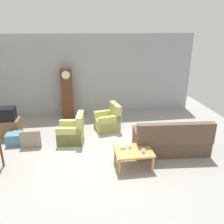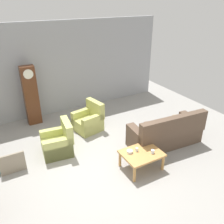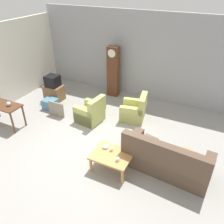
{
  "view_description": "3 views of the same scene",
  "coord_description": "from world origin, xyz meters",
  "px_view_note": "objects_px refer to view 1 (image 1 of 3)",
  "views": [
    {
      "loc": [
        -0.51,
        -5.7,
        3.45
      ],
      "look_at": [
        0.44,
        0.67,
        1.05
      ],
      "focal_mm": 37.13,
      "sensor_mm": 36.0,
      "label": 1
    },
    {
      "loc": [
        -2.15,
        -4.36,
        3.9
      ],
      "look_at": [
        0.62,
        0.54,
        1.12
      ],
      "focal_mm": 37.78,
      "sensor_mm": 36.0,
      "label": 2
    },
    {
      "loc": [
        2.67,
        -4.4,
        4.26
      ],
      "look_at": [
        0.26,
        0.51,
        0.91
      ],
      "focal_mm": 36.52,
      "sensor_mm": 36.0,
      "label": 3
    }
  ],
  "objects_px": {
    "coffee_table_wood": "(133,153)",
    "storage_box_blue": "(15,139)",
    "cup_white_porcelain": "(130,147)",
    "tv_stand_cabinet": "(10,128)",
    "armchair_olive_far": "(108,121)",
    "bowl_white_stacked": "(123,147)",
    "grandfather_clock": "(67,94)",
    "framed_picture_leaning": "(31,140)",
    "couch_floral": "(171,142)",
    "armchair_olive_near": "(72,132)",
    "tv_crt": "(7,114)",
    "cup_blue_rimmed": "(143,151)"
  },
  "relations": [
    {
      "from": "coffee_table_wood",
      "to": "storage_box_blue",
      "type": "height_order",
      "value": "coffee_table_wood"
    },
    {
      "from": "tv_crt",
      "to": "cup_white_porcelain",
      "type": "xyz_separation_m",
      "value": [
        3.57,
        -2.21,
        -0.29
      ]
    },
    {
      "from": "armchair_olive_far",
      "to": "storage_box_blue",
      "type": "distance_m",
      "value": 3.08
    },
    {
      "from": "armchair_olive_near",
      "to": "tv_stand_cabinet",
      "type": "xyz_separation_m",
      "value": [
        -2.05,
        0.69,
        -0.02
      ]
    },
    {
      "from": "coffee_table_wood",
      "to": "tv_crt",
      "type": "distance_m",
      "value": 4.34
    },
    {
      "from": "couch_floral",
      "to": "cup_blue_rimmed",
      "type": "distance_m",
      "value": 1.2
    },
    {
      "from": "framed_picture_leaning",
      "to": "grandfather_clock",
      "type": "bearing_deg",
      "value": 65.57
    },
    {
      "from": "framed_picture_leaning",
      "to": "cup_white_porcelain",
      "type": "distance_m",
      "value": 3.03
    },
    {
      "from": "cup_white_porcelain",
      "to": "tv_crt",
      "type": "bearing_deg",
      "value": 148.21
    },
    {
      "from": "coffee_table_wood",
      "to": "cup_white_porcelain",
      "type": "distance_m",
      "value": 0.18
    },
    {
      "from": "armchair_olive_far",
      "to": "cup_blue_rimmed",
      "type": "xyz_separation_m",
      "value": [
        0.56,
        -2.53,
        0.2
      ]
    },
    {
      "from": "couch_floral",
      "to": "storage_box_blue",
      "type": "distance_m",
      "value": 4.74
    },
    {
      "from": "tv_crt",
      "to": "bowl_white_stacked",
      "type": "height_order",
      "value": "tv_crt"
    },
    {
      "from": "bowl_white_stacked",
      "to": "tv_crt",
      "type": "bearing_deg",
      "value": 147.17
    },
    {
      "from": "couch_floral",
      "to": "armchair_olive_far",
      "type": "relative_size",
      "value": 2.35
    },
    {
      "from": "tv_crt",
      "to": "bowl_white_stacked",
      "type": "xyz_separation_m",
      "value": [
        3.38,
        -2.18,
        -0.3
      ]
    },
    {
      "from": "grandfather_clock",
      "to": "tv_crt",
      "type": "xyz_separation_m",
      "value": [
        -1.88,
        -1.38,
        -0.2
      ]
    },
    {
      "from": "cup_white_porcelain",
      "to": "tv_stand_cabinet",
      "type": "bearing_deg",
      "value": 148.21
    },
    {
      "from": "couch_floral",
      "to": "bowl_white_stacked",
      "type": "height_order",
      "value": "couch_floral"
    },
    {
      "from": "cup_white_porcelain",
      "to": "bowl_white_stacked",
      "type": "distance_m",
      "value": 0.19
    },
    {
      "from": "cup_blue_rimmed",
      "to": "bowl_white_stacked",
      "type": "xyz_separation_m",
      "value": [
        -0.47,
        0.29,
        -0.01
      ]
    },
    {
      "from": "framed_picture_leaning",
      "to": "armchair_olive_far",
      "type": "bearing_deg",
      "value": 21.92
    },
    {
      "from": "couch_floral",
      "to": "tv_crt",
      "type": "height_order",
      "value": "couch_floral"
    },
    {
      "from": "armchair_olive_far",
      "to": "bowl_white_stacked",
      "type": "height_order",
      "value": "armchair_olive_far"
    },
    {
      "from": "cup_blue_rimmed",
      "to": "tv_stand_cabinet",
      "type": "bearing_deg",
      "value": 147.33
    },
    {
      "from": "armchair_olive_far",
      "to": "coffee_table_wood",
      "type": "distance_m",
      "value": 2.41
    },
    {
      "from": "armchair_olive_near",
      "to": "framed_picture_leaning",
      "type": "height_order",
      "value": "armchair_olive_near"
    },
    {
      "from": "grandfather_clock",
      "to": "framed_picture_leaning",
      "type": "relative_size",
      "value": 3.29
    },
    {
      "from": "storage_box_blue",
      "to": "cup_white_porcelain",
      "type": "height_order",
      "value": "cup_white_porcelain"
    },
    {
      "from": "couch_floral",
      "to": "armchair_olive_near",
      "type": "distance_m",
      "value": 3.04
    },
    {
      "from": "tv_stand_cabinet",
      "to": "cup_blue_rimmed",
      "type": "xyz_separation_m",
      "value": [
        3.86,
        -2.47,
        0.21
      ]
    },
    {
      "from": "tv_crt",
      "to": "cup_blue_rimmed",
      "type": "xyz_separation_m",
      "value": [
        3.86,
        -2.47,
        -0.29
      ]
    },
    {
      "from": "tv_stand_cabinet",
      "to": "storage_box_blue",
      "type": "distance_m",
      "value": 0.69
    },
    {
      "from": "cup_white_porcelain",
      "to": "storage_box_blue",
      "type": "bearing_deg",
      "value": 154.04
    },
    {
      "from": "tv_crt",
      "to": "framed_picture_leaning",
      "type": "height_order",
      "value": "tv_crt"
    },
    {
      "from": "armchair_olive_near",
      "to": "grandfather_clock",
      "type": "relative_size",
      "value": 0.47
    },
    {
      "from": "couch_floral",
      "to": "cup_blue_rimmed",
      "type": "relative_size",
      "value": 24.49
    },
    {
      "from": "armchair_olive_far",
      "to": "grandfather_clock",
      "type": "relative_size",
      "value": 0.47
    },
    {
      "from": "armchair_olive_near",
      "to": "armchair_olive_far",
      "type": "bearing_deg",
      "value": 30.92
    },
    {
      "from": "bowl_white_stacked",
      "to": "tv_stand_cabinet",
      "type": "bearing_deg",
      "value": 147.17
    },
    {
      "from": "tv_stand_cabinet",
      "to": "cup_blue_rimmed",
      "type": "bearing_deg",
      "value": -32.67
    },
    {
      "from": "tv_crt",
      "to": "tv_stand_cabinet",
      "type": "bearing_deg",
      "value": 0.0
    },
    {
      "from": "coffee_table_wood",
      "to": "bowl_white_stacked",
      "type": "distance_m",
      "value": 0.31
    },
    {
      "from": "armchair_olive_far",
      "to": "coffee_table_wood",
      "type": "relative_size",
      "value": 0.96
    },
    {
      "from": "coffee_table_wood",
      "to": "tv_crt",
      "type": "xyz_separation_m",
      "value": [
        -3.64,
        2.33,
        0.4
      ]
    },
    {
      "from": "tv_crt",
      "to": "framed_picture_leaning",
      "type": "distance_m",
      "value": 1.36
    },
    {
      "from": "armchair_olive_near",
      "to": "tv_stand_cabinet",
      "type": "height_order",
      "value": "armchair_olive_near"
    },
    {
      "from": "armchair_olive_near",
      "to": "storage_box_blue",
      "type": "height_order",
      "value": "armchair_olive_near"
    },
    {
      "from": "couch_floral",
      "to": "armchair_olive_near",
      "type": "height_order",
      "value": "couch_floral"
    },
    {
      "from": "grandfather_clock",
      "to": "cup_blue_rimmed",
      "type": "relative_size",
      "value": 22.33
    }
  ]
}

